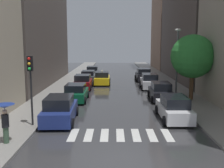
{
  "coord_description": "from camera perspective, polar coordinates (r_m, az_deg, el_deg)",
  "views": [
    {
      "loc": [
        -0.39,
        -11.62,
        5.25
      ],
      "look_at": [
        -0.55,
        15.78,
        1.08
      ],
      "focal_mm": 43.64,
      "sensor_mm": 36.0,
      "label": 1
    }
  ],
  "objects": [
    {
      "name": "lamp_post_right",
      "position": [
        26.22,
        13.48,
        5.39
      ],
      "size": [
        0.6,
        0.28,
        6.38
      ],
      "color": "#595B60",
      "rests_on": "sidewalk_right"
    },
    {
      "name": "sidewalk_right",
      "position": [
        36.65,
        11.16,
        0.38
      ],
      "size": [
        3.0,
        72.0,
        0.15
      ],
      "primitive_type": "cube",
      "color": "gray",
      "rests_on": "ground"
    },
    {
      "name": "parked_car_right_third",
      "position": [
        31.77,
        7.86,
        0.53
      ],
      "size": [
        2.16,
        4.51,
        1.72
      ],
      "rotation": [
        0.0,
        0.0,
        1.55
      ],
      "color": "silver",
      "rests_on": "ground"
    },
    {
      "name": "traffic_light_left_corner",
      "position": [
        17.27,
        -16.72,
        1.77
      ],
      "size": [
        0.3,
        0.42,
        4.3
      ],
      "color": "black",
      "rests_on": "sidewalk_left"
    },
    {
      "name": "parked_car_left_fifth",
      "position": [
        43.37,
        -4.11,
        2.66
      ],
      "size": [
        2.17,
        4.52,
        1.54
      ],
      "rotation": [
        0.0,
        0.0,
        1.6
      ],
      "color": "#474C51",
      "rests_on": "ground"
    },
    {
      "name": "ground_plane",
      "position": [
        36.01,
        0.94,
        0.25
      ],
      "size": [
        28.0,
        72.0,
        0.04
      ],
      "primitive_type": "cube",
      "color": "#343437"
    },
    {
      "name": "parked_car_right_second",
      "position": [
        25.39,
        10.15,
        -1.61
      ],
      "size": [
        2.06,
        4.15,
        1.68
      ],
      "rotation": [
        0.0,
        0.0,
        1.56
      ],
      "color": "black",
      "rests_on": "ground"
    },
    {
      "name": "taxi_midroad",
      "position": [
        34.59,
        -2.07,
        1.2
      ],
      "size": [
        2.1,
        4.45,
        1.81
      ],
      "rotation": [
        0.0,
        0.0,
        1.58
      ],
      "color": "yellow",
      "rests_on": "ground"
    },
    {
      "name": "parked_car_left_nearest",
      "position": [
        18.52,
        -10.87,
        -5.34
      ],
      "size": [
        2.26,
        4.72,
        1.76
      ],
      "rotation": [
        0.0,
        0.0,
        1.61
      ],
      "color": "navy",
      "rests_on": "ground"
    },
    {
      "name": "parked_car_left_second",
      "position": [
        24.85,
        -7.57,
        -1.87
      ],
      "size": [
        2.11,
        4.19,
        1.58
      ],
      "rotation": [
        0.0,
        0.0,
        1.57
      ],
      "color": "#0C4C2D",
      "rests_on": "ground"
    },
    {
      "name": "parked_car_right_fourth",
      "position": [
        37.87,
        6.57,
        1.87
      ],
      "size": [
        2.15,
        4.07,
        1.74
      ],
      "rotation": [
        0.0,
        0.0,
        1.58
      ],
      "color": "black",
      "rests_on": "ground"
    },
    {
      "name": "building_right_mid",
      "position": [
        40.08,
        17.12,
        10.22
      ],
      "size": [
        6.0,
        20.12,
        13.2
      ],
      "primitive_type": "cube",
      "color": "#564C47",
      "rests_on": "ground"
    },
    {
      "name": "pedestrian_foreground",
      "position": [
        14.86,
        -21.53,
        -6.04
      ],
      "size": [
        1.03,
        1.03,
        2.03
      ],
      "rotation": [
        0.0,
        0.0,
        1.38
      ],
      "color": "#38513D",
      "rests_on": "sidewalk_left"
    },
    {
      "name": "sidewalk_left",
      "position": [
        36.51,
        -9.31,
        0.4
      ],
      "size": [
        3.0,
        72.0,
        0.15
      ],
      "primitive_type": "cube",
      "color": "gray",
      "rests_on": "ground"
    },
    {
      "name": "building_right_far",
      "position": [
        56.85,
        12.23,
        13.54
      ],
      "size": [
        6.0,
        12.72,
        20.54
      ],
      "primitive_type": "cube",
      "color": "#8C6B56",
      "rests_on": "ground"
    },
    {
      "name": "crosswalk_stripes",
      "position": [
        15.88,
        1.74,
        -10.62
      ],
      "size": [
        5.85,
        2.2,
        0.01
      ],
      "color": "silver",
      "rests_on": "ground"
    },
    {
      "name": "parked_car_left_fourth",
      "position": [
        36.94,
        -5.0,
        1.59
      ],
      "size": [
        2.08,
        4.11,
        1.53
      ],
      "rotation": [
        0.0,
        0.0,
        1.57
      ],
      "color": "#474C51",
      "rests_on": "ground"
    },
    {
      "name": "parked_car_left_third",
      "position": [
        31.0,
        -6.13,
        0.33
      ],
      "size": [
        2.1,
        4.06,
        1.68
      ],
      "rotation": [
        0.0,
        0.0,
        1.58
      ],
      "color": "maroon",
      "rests_on": "ground"
    },
    {
      "name": "parked_car_right_nearest",
      "position": [
        19.2,
        12.84,
        -5.02
      ],
      "size": [
        2.01,
        4.55,
        1.67
      ],
      "rotation": [
        0.0,
        0.0,
        1.58
      ],
      "color": "silver",
      "rests_on": "ground"
    },
    {
      "name": "street_tree_right",
      "position": [
        25.24,
        16.53,
        5.54
      ],
      "size": [
        3.87,
        3.87,
        5.83
      ],
      "color": "#513823",
      "rests_on": "sidewalk_right"
    }
  ]
}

